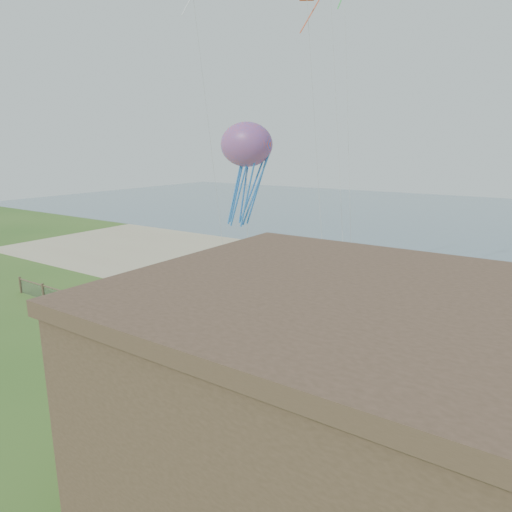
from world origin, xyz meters
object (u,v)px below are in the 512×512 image
(chainlink_fence, at_px, (202,341))
(octopus_kite, at_px, (246,173))
(picnic_table, at_px, (216,379))
(motel, at_px, (412,448))

(chainlink_fence, xyz_separation_m, octopus_kite, (-4.10, 10.14, 8.41))
(chainlink_fence, height_order, picnic_table, chainlink_fence)
(chainlink_fence, distance_m, octopus_kite, 13.79)
(octopus_kite, bearing_deg, picnic_table, -52.17)
(motel, relative_size, octopus_kite, 1.90)
(chainlink_fence, bearing_deg, octopus_kite, 112.03)
(chainlink_fence, distance_m, picnic_table, 4.14)
(picnic_table, bearing_deg, chainlink_fence, 128.77)
(chainlink_fence, distance_m, motel, 15.06)
(picnic_table, bearing_deg, motel, -34.20)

